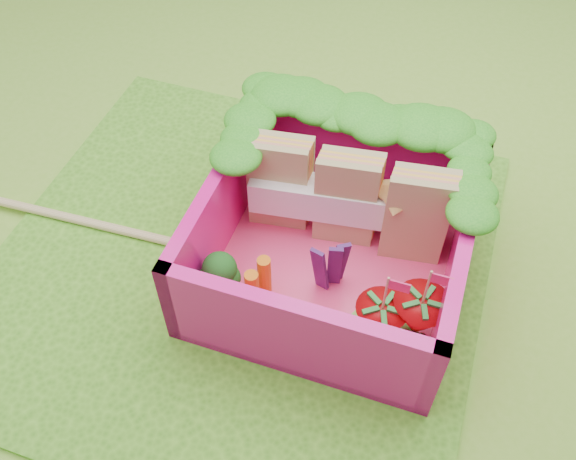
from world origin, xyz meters
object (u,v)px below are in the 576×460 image
(bento_box, at_px, (334,239))
(strawberry_right, at_px, (418,317))
(strawberry_left, at_px, (380,322))
(broccoli, at_px, (215,270))
(chopsticks, at_px, (71,218))
(sandwich_stack, at_px, (349,199))

(bento_box, relative_size, strawberry_right, 2.55)
(strawberry_left, distance_m, strawberry_right, 0.19)
(broccoli, bearing_deg, strawberry_left, 0.09)
(strawberry_left, xyz_separation_m, chopsticks, (-1.84, 0.20, -0.16))
(strawberry_right, bearing_deg, sandwich_stack, 134.43)
(strawberry_right, bearing_deg, strawberry_left, -154.92)
(sandwich_stack, bearing_deg, broccoli, -131.60)
(bento_box, height_order, strawberry_left, bento_box)
(sandwich_stack, distance_m, strawberry_left, 0.68)
(sandwich_stack, xyz_separation_m, strawberry_left, (0.33, -0.58, -0.15))
(sandwich_stack, distance_m, strawberry_right, 0.72)
(sandwich_stack, xyz_separation_m, broccoli, (-0.52, -0.58, -0.10))
(chopsticks, bearing_deg, bento_box, 5.28)
(strawberry_right, bearing_deg, broccoli, -175.49)
(sandwich_stack, relative_size, chopsticks, 0.47)
(strawberry_left, bearing_deg, sandwich_stack, 119.24)
(bento_box, bearing_deg, strawberry_left, -45.86)
(sandwich_stack, relative_size, strawberry_left, 2.20)
(sandwich_stack, bearing_deg, strawberry_left, -60.76)
(broccoli, distance_m, strawberry_left, 0.85)
(sandwich_stack, height_order, strawberry_right, sandwich_stack)
(strawberry_right, distance_m, chopsticks, 2.02)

